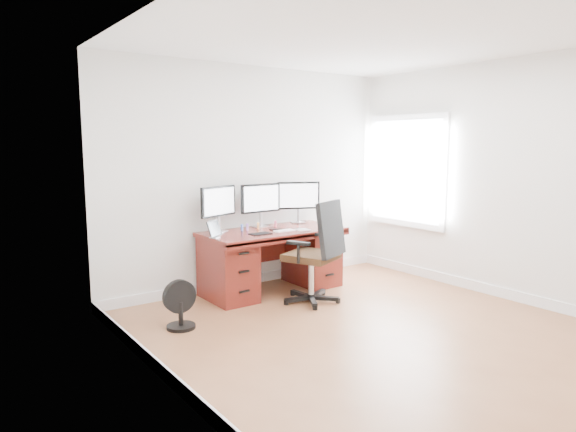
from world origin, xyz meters
TOP-DOWN VIEW (x-y plane):
  - ground at (0.00, 0.00)m, footprint 4.50×4.50m
  - back_wall at (0.00, 2.25)m, footprint 4.00×0.10m
  - right_wall at (2.00, 0.11)m, footprint 0.10×4.50m
  - desk at (0.00, 1.83)m, footprint 1.70×0.80m
  - office_chair at (0.13, 1.16)m, footprint 0.81×0.81m
  - floor_fan at (-1.43, 1.28)m, footprint 0.32×0.28m
  - monitor_left at (-0.58, 2.07)m, footprint 0.53×0.22m
  - monitor_center at (0.00, 2.07)m, footprint 0.55×0.14m
  - monitor_right at (0.58, 2.07)m, footprint 0.52×0.25m
  - tablet_left at (-0.80, 1.75)m, footprint 0.24×0.19m
  - tablet_right at (0.80, 1.75)m, footprint 0.24×0.18m
  - keyboard at (0.05, 1.64)m, footprint 0.25×0.11m
  - trackpad at (0.27, 1.58)m, footprint 0.16×0.16m
  - drawing_tablet at (-0.28, 1.64)m, footprint 0.24×0.15m
  - phone at (0.03, 1.80)m, footprint 0.15×0.09m
  - figurine_blue at (-0.34, 1.95)m, footprint 0.03×0.03m
  - figurine_purple at (-0.27, 1.95)m, footprint 0.03×0.03m
  - figurine_orange at (-0.12, 1.95)m, footprint 0.03×0.03m
  - figurine_pink at (0.14, 1.95)m, footprint 0.03×0.03m

SIDE VIEW (x-z plane):
  - ground at x=0.00m, z-range 0.00..0.00m
  - floor_fan at x=-1.43m, z-range -0.01..0.47m
  - office_chair at x=0.13m, z-range -0.20..0.95m
  - desk at x=0.00m, z-range 0.03..0.78m
  - trackpad at x=0.27m, z-range 0.75..0.76m
  - drawing_tablet at x=-0.28m, z-range 0.75..0.76m
  - phone at x=0.03m, z-range 0.75..0.76m
  - keyboard at x=0.05m, z-range 0.75..0.76m
  - figurine_blue at x=-0.34m, z-range 0.75..0.84m
  - figurine_purple at x=-0.27m, z-range 0.75..0.84m
  - figurine_orange at x=-0.12m, z-range 0.75..0.84m
  - figurine_pink at x=0.14m, z-range 0.75..0.84m
  - tablet_left at x=-0.80m, z-range 0.74..0.93m
  - tablet_right at x=0.80m, z-range 0.74..0.93m
  - monitor_left at x=-0.58m, z-range 0.82..1.35m
  - monitor_center at x=0.00m, z-range 0.82..1.35m
  - monitor_right at x=0.58m, z-range 0.82..1.35m
  - back_wall at x=0.00m, z-range 0.00..2.70m
  - right_wall at x=2.00m, z-range 0.00..2.70m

